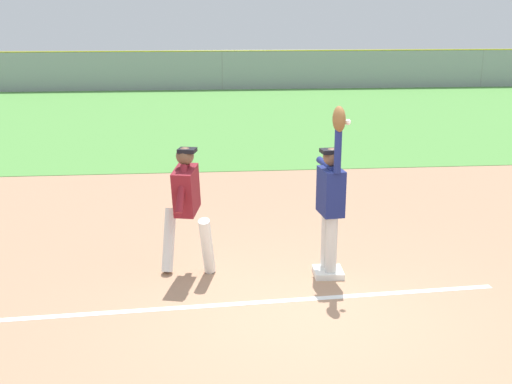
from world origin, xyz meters
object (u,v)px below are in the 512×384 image
at_px(parked_car_tan, 297,69).
at_px(parked_car_blue, 414,69).
at_px(baseball, 348,122).
at_px(fielder, 331,194).
at_px(parked_car_black, 197,71).
at_px(runner, 186,202).
at_px(parked_car_white, 68,71).
at_px(first_base, 328,272).

relative_size(parked_car_tan, parked_car_blue, 1.02).
distance_m(baseball, parked_car_tan, 25.15).
height_order(fielder, parked_car_black, fielder).
xyz_separation_m(parked_car_tan, parked_car_blue, (6.08, -0.47, 0.00)).
bearing_deg(runner, parked_car_tan, 91.35).
xyz_separation_m(runner, parked_car_white, (-6.19, 24.10, -0.32)).
bearing_deg(runner, baseball, 1.75).
distance_m(first_base, fielder, 1.08).
xyz_separation_m(fielder, runner, (-1.85, 0.24, -0.12)).
relative_size(runner, parked_car_white, 0.38).
height_order(baseball, parked_car_blue, baseball).
bearing_deg(parked_car_blue, first_base, -111.27).
bearing_deg(parked_car_white, parked_car_black, -6.02).
relative_size(runner, parked_car_black, 0.39).
xyz_separation_m(fielder, parked_car_black, (-1.67, 24.18, -0.45)).
relative_size(runner, parked_car_blue, 0.39).
xyz_separation_m(first_base, fielder, (0.01, 0.01, 1.08)).
distance_m(parked_car_white, parked_car_black, 6.38).
bearing_deg(baseball, parked_car_tan, 82.27).
height_order(first_base, fielder, fielder).
relative_size(parked_car_black, parked_car_blue, 1.00).
xyz_separation_m(baseball, parked_car_black, (-1.81, 24.36, -1.40)).
relative_size(first_base, parked_car_tan, 0.08).
bearing_deg(parked_car_black, first_base, -85.60).
bearing_deg(parked_car_white, baseball, -76.04).
xyz_separation_m(parked_car_white, parked_car_tan, (11.56, 0.35, 0.00)).
xyz_separation_m(first_base, parked_car_blue, (9.60, 24.24, 0.63)).
relative_size(first_base, baseball, 5.14).
height_order(first_base, parked_car_white, parked_car_white).
height_order(runner, baseball, baseball).
relative_size(runner, parked_car_tan, 0.38).
height_order(fielder, parked_car_blue, fielder).
height_order(baseball, parked_car_white, baseball).
relative_size(fielder, parked_car_blue, 0.52).
height_order(fielder, parked_car_white, fielder).
bearing_deg(parked_car_black, fielder, -85.59).
xyz_separation_m(runner, parked_car_black, (0.18, 23.93, -0.32)).
distance_m(parked_car_tan, parked_car_blue, 6.10).
relative_size(baseball, parked_car_blue, 0.02).
relative_size(parked_car_white, parked_car_tan, 1.01).
height_order(runner, parked_car_white, runner).
distance_m(fielder, parked_car_blue, 26.06).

